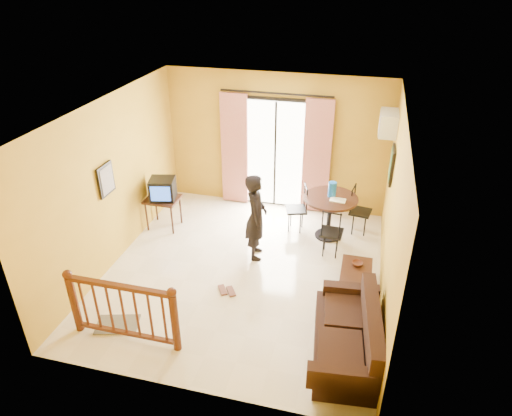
% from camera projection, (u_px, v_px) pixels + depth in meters
% --- Properties ---
extents(ground, '(5.00, 5.00, 0.00)m').
position_uv_depth(ground, '(244.00, 271.00, 7.74)').
color(ground, beige).
rests_on(ground, ground).
extents(room_shell, '(5.00, 5.00, 5.00)m').
position_uv_depth(room_shell, '(242.00, 180.00, 6.92)').
color(room_shell, white).
rests_on(room_shell, ground).
extents(balcony_door, '(2.25, 0.14, 2.46)m').
position_uv_depth(balcony_door, '(275.00, 154.00, 9.23)').
color(balcony_door, black).
rests_on(balcony_door, ground).
extents(tv_table, '(0.63, 0.52, 0.63)m').
position_uv_depth(tv_table, '(163.00, 202.00, 8.76)').
color(tv_table, black).
rests_on(tv_table, ground).
extents(television, '(0.54, 0.51, 0.41)m').
position_uv_depth(television, '(163.00, 189.00, 8.62)').
color(television, black).
rests_on(television, tv_table).
extents(picture_left, '(0.05, 0.42, 0.52)m').
position_uv_depth(picture_left, '(106.00, 180.00, 7.30)').
color(picture_left, black).
rests_on(picture_left, room_shell).
extents(dining_table, '(1.00, 1.00, 0.83)m').
position_uv_depth(dining_table, '(330.00, 205.00, 8.40)').
color(dining_table, black).
rests_on(dining_table, ground).
extents(water_jug, '(0.15, 0.15, 0.28)m').
position_uv_depth(water_jug, '(332.00, 189.00, 8.29)').
color(water_jug, blue).
rests_on(water_jug, dining_table).
extents(serving_tray, '(0.29, 0.20, 0.02)m').
position_uv_depth(serving_tray, '(338.00, 200.00, 8.20)').
color(serving_tray, beige).
rests_on(serving_tray, dining_table).
extents(dining_chairs, '(1.68, 1.32, 0.95)m').
position_uv_depth(dining_chairs, '(327.00, 238.00, 8.65)').
color(dining_chairs, black).
rests_on(dining_chairs, ground).
extents(air_conditioner, '(0.31, 0.60, 0.40)m').
position_uv_depth(air_conditioner, '(388.00, 123.00, 7.91)').
color(air_conditioner, silver).
rests_on(air_conditioner, room_shell).
extents(botanical_print, '(0.05, 0.50, 0.60)m').
position_uv_depth(botanical_print, '(392.00, 165.00, 7.57)').
color(botanical_print, black).
rests_on(botanical_print, room_shell).
extents(coffee_table, '(0.48, 0.86, 0.38)m').
position_uv_depth(coffee_table, '(355.00, 278.00, 7.17)').
color(coffee_table, black).
rests_on(coffee_table, ground).
extents(bowl, '(0.21, 0.21, 0.05)m').
position_uv_depth(bowl, '(357.00, 264.00, 7.24)').
color(bowl, '#552A1D').
rests_on(bowl, coffee_table).
extents(sofa, '(0.96, 1.80, 0.82)m').
position_uv_depth(sofa, '(350.00, 338.00, 5.96)').
color(sofa, black).
rests_on(sofa, ground).
extents(standing_person, '(0.50, 0.65, 1.57)m').
position_uv_depth(standing_person, '(256.00, 217.00, 7.78)').
color(standing_person, black).
rests_on(standing_person, ground).
extents(stair_balustrade, '(1.63, 0.13, 1.04)m').
position_uv_depth(stair_balustrade, '(122.00, 307.00, 6.11)').
color(stair_balustrade, '#471E0F').
rests_on(stair_balustrade, ground).
extents(doormat, '(0.69, 0.55, 0.02)m').
position_uv_depth(doormat, '(118.00, 324.00, 6.61)').
color(doormat, '#5A5648').
rests_on(doormat, ground).
extents(sandals, '(0.36, 0.26, 0.03)m').
position_uv_depth(sandals, '(227.00, 291.00, 7.27)').
color(sandals, '#552A1D').
rests_on(sandals, ground).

